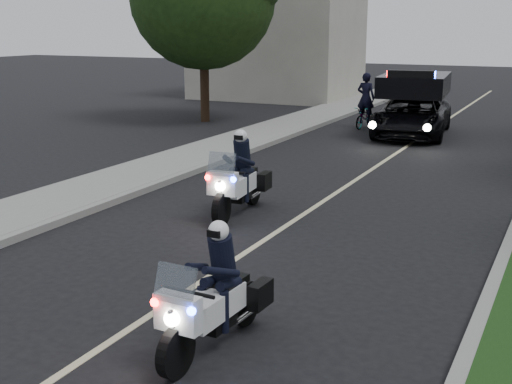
{
  "coord_description": "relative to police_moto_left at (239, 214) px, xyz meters",
  "views": [
    {
      "loc": [
        5.01,
        -7.3,
        3.87
      ],
      "look_at": [
        0.0,
        2.94,
        1.0
      ],
      "focal_mm": 46.9,
      "sensor_mm": 36.0,
      "label": 1
    }
  ],
  "objects": [
    {
      "name": "ground",
      "position": [
        1.25,
        -4.66,
        0.0
      ],
      "size": [
        120.0,
        120.0,
        0.0
      ],
      "primitive_type": "plane",
      "color": "black",
      "rests_on": "ground"
    },
    {
      "name": "police_moto_left",
      "position": [
        0.0,
        0.0,
        0.0
      ],
      "size": [
        0.93,
        2.15,
        1.77
      ],
      "primitive_type": null,
      "rotation": [
        0.0,
        0.0,
        0.1
      ],
      "color": "white",
      "rests_on": "ground"
    },
    {
      "name": "sidewalk_left",
      "position": [
        -3.95,
        5.34,
        0.08
      ],
      "size": [
        2.0,
        60.0,
        0.16
      ],
      "primitive_type": "cube",
      "color": "gray",
      "rests_on": "ground"
    },
    {
      "name": "cyclist",
      "position": [
        -1.19,
        12.77,
        0.0
      ],
      "size": [
        0.72,
        0.51,
        1.9
      ],
      "primitive_type": "imported",
      "rotation": [
        0.0,
        0.0,
        3.06
      ],
      "color": "black",
      "rests_on": "ground"
    },
    {
      "name": "police_suv",
      "position": [
        0.84,
        11.78,
        0.0
      ],
      "size": [
        2.97,
        5.44,
        2.53
      ],
      "primitive_type": "imported",
      "rotation": [
        0.0,
        0.0,
        0.11
      ],
      "color": "black",
      "rests_on": "ground"
    },
    {
      "name": "curb_left",
      "position": [
        -2.85,
        5.34,
        0.07
      ],
      "size": [
        0.2,
        60.0,
        0.15
      ],
      "primitive_type": "cube",
      "color": "gray",
      "rests_on": "ground"
    },
    {
      "name": "lane_marking",
      "position": [
        1.25,
        5.34,
        0.0
      ],
      "size": [
        0.12,
        50.0,
        0.01
      ],
      "primitive_type": "cube",
      "color": "#BFB78C",
      "rests_on": "ground"
    },
    {
      "name": "bicycle",
      "position": [
        -1.19,
        12.77,
        0.0
      ],
      "size": [
        0.7,
        1.59,
        0.8
      ],
      "primitive_type": "imported",
      "rotation": [
        0.0,
        0.0,
        -0.11
      ],
      "color": "black",
      "rests_on": "ground"
    },
    {
      "name": "building_far",
      "position": [
        -8.75,
        21.34,
        3.5
      ],
      "size": [
        8.0,
        6.0,
        7.0
      ],
      "primitive_type": "cube",
      "color": "#A8A396",
      "rests_on": "ground"
    },
    {
      "name": "tree_left_near",
      "position": [
        -7.6,
        11.64,
        0.0
      ],
      "size": [
        6.53,
        6.53,
        9.64
      ],
      "primitive_type": null,
      "rotation": [
        0.0,
        0.0,
        0.14
      ],
      "color": "#1F3D14",
      "rests_on": "ground"
    },
    {
      "name": "police_moto_right",
      "position": [
        2.5,
        -5.44,
        0.0
      ],
      "size": [
        0.75,
        1.92,
        1.6
      ],
      "primitive_type": null,
      "rotation": [
        0.0,
        0.0,
        -0.05
      ],
      "color": "silver",
      "rests_on": "ground"
    }
  ]
}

